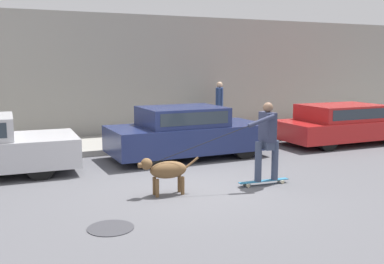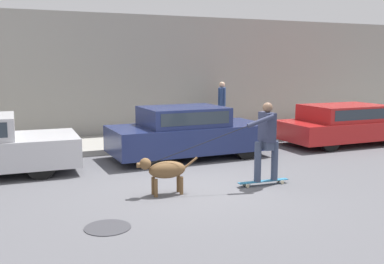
% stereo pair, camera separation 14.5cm
% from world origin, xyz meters
% --- Properties ---
extents(ground_plane, '(36.00, 36.00, 0.00)m').
position_xyz_m(ground_plane, '(0.00, 0.00, 0.00)').
color(ground_plane, '#545459').
extents(back_wall, '(32.00, 0.30, 3.97)m').
position_xyz_m(back_wall, '(0.00, 6.41, 1.99)').
color(back_wall, gray).
rests_on(back_wall, ground_plane).
extents(sidewalk_curb, '(30.00, 2.54, 0.16)m').
position_xyz_m(sidewalk_curb, '(0.00, 4.97, 0.08)').
color(sidewalk_curb, gray).
rests_on(sidewalk_curb, ground_plane).
extents(parked_car_1, '(4.07, 1.85, 1.32)m').
position_xyz_m(parked_car_1, '(0.85, 2.64, 0.64)').
color(parked_car_1, black).
rests_on(parked_car_1, ground_plane).
extents(parked_car_2, '(4.23, 1.80, 1.19)m').
position_xyz_m(parked_car_2, '(6.06, 2.64, 0.59)').
color(parked_car_2, black).
rests_on(parked_car_2, ground_plane).
extents(dog, '(1.18, 0.35, 0.72)m').
position_xyz_m(dog, '(-0.81, -0.29, 0.47)').
color(dog, brown).
rests_on(dog, ground_plane).
extents(skateboarder, '(2.96, 0.57, 1.66)m').
position_xyz_m(skateboarder, '(1.27, -0.43, 0.94)').
color(skateboarder, beige).
rests_on(skateboarder, ground_plane).
extents(pedestrian_with_bag, '(0.47, 0.66, 1.66)m').
position_xyz_m(pedestrian_with_bag, '(3.24, 5.42, 1.07)').
color(pedestrian_with_bag, '#3D4760').
rests_on(pedestrian_with_bag, sidewalk_curb).
extents(manhole_cover, '(0.69, 0.69, 0.01)m').
position_xyz_m(manhole_cover, '(-2.17, -1.57, 0.01)').
color(manhole_cover, '#38383D').
rests_on(manhole_cover, ground_plane).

